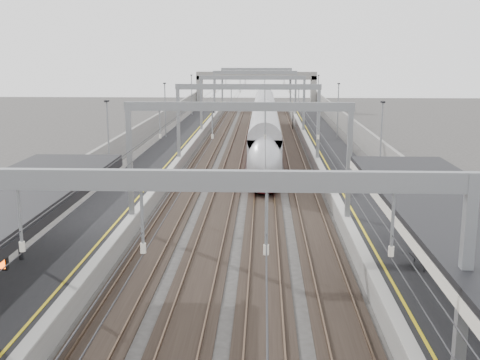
# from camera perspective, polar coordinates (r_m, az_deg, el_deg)

# --- Properties ---
(platform_left) EXTENTS (4.00, 120.00, 1.00)m
(platform_left) POSITION_cam_1_polar(r_m,az_deg,el_deg) (58.49, -7.03, 2.23)
(platform_left) COLOR black
(platform_left) RESTS_ON ground
(platform_right) EXTENTS (4.00, 120.00, 1.00)m
(platform_right) POSITION_cam_1_polar(r_m,az_deg,el_deg) (58.10, 8.75, 2.11)
(platform_right) COLOR black
(platform_right) RESTS_ON ground
(tracks) EXTENTS (11.40, 140.00, 0.20)m
(tracks) POSITION_cam_1_polar(r_m,az_deg,el_deg) (57.82, 0.83, 1.75)
(tracks) COLOR black
(tracks) RESTS_ON ground
(overhead_line) EXTENTS (13.00, 140.00, 6.60)m
(overhead_line) POSITION_cam_1_polar(r_m,az_deg,el_deg) (63.65, 1.00, 8.22)
(overhead_line) COLOR gray
(overhead_line) RESTS_ON platform_left
(overbridge) EXTENTS (22.00, 2.20, 6.90)m
(overbridge) POSITION_cam_1_polar(r_m,az_deg,el_deg) (112.00, 1.56, 9.41)
(overbridge) COLOR slate
(overbridge) RESTS_ON ground
(wall_left) EXTENTS (0.30, 120.00, 3.20)m
(wall_left) POSITION_cam_1_polar(r_m,az_deg,el_deg) (58.91, -10.14, 3.28)
(wall_left) COLOR slate
(wall_left) RESTS_ON ground
(wall_right) EXTENTS (0.30, 120.00, 3.20)m
(wall_right) POSITION_cam_1_polar(r_m,az_deg,el_deg) (58.37, 11.91, 3.13)
(wall_right) COLOR slate
(wall_right) RESTS_ON ground
(train) EXTENTS (2.66, 48.39, 4.20)m
(train) POSITION_cam_1_polar(r_m,az_deg,el_deg) (65.06, 2.33, 4.68)
(train) COLOR maroon
(train) RESTS_ON ground
(bench) EXTENTS (0.56, 1.64, 0.83)m
(bench) POSITION_cam_1_polar(r_m,az_deg,el_deg) (27.94, 16.85, -6.95)
(bench) COLOR black
(bench) RESTS_ON platform_right
(signal_green) EXTENTS (0.32, 0.32, 3.48)m
(signal_green) POSITION_cam_1_polar(r_m,az_deg,el_deg) (78.11, -2.62, 6.16)
(signal_green) COLOR black
(signal_green) RESTS_ON ground
(signal_red_near) EXTENTS (0.32, 0.32, 3.48)m
(signal_red_near) POSITION_cam_1_polar(r_m,az_deg,el_deg) (85.34, 3.48, 6.65)
(signal_red_near) COLOR black
(signal_red_near) RESTS_ON ground
(signal_red_far) EXTENTS (0.32, 0.32, 3.48)m
(signal_red_far) POSITION_cam_1_polar(r_m,az_deg,el_deg) (82.68, 5.05, 6.45)
(signal_red_far) COLOR black
(signal_red_far) RESTS_ON ground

